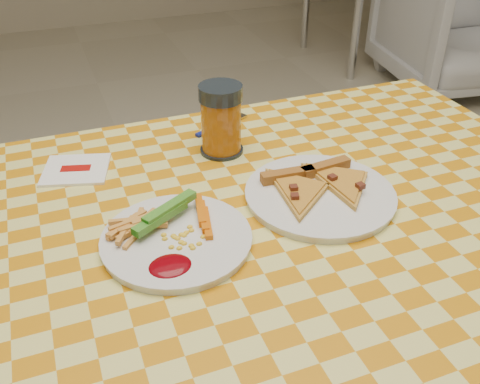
% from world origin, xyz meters
% --- Properties ---
extents(table, '(1.28, 0.88, 0.76)m').
position_xyz_m(table, '(0.00, 0.00, 0.68)').
color(table, silver).
rests_on(table, ground).
extents(plate_left, '(0.29, 0.29, 0.01)m').
position_xyz_m(plate_left, '(-0.15, -0.02, 0.76)').
color(plate_left, white).
rests_on(plate_left, table).
extents(plate_right, '(0.35, 0.35, 0.01)m').
position_xyz_m(plate_right, '(0.12, 0.01, 0.76)').
color(plate_right, white).
rests_on(plate_right, table).
extents(fries_veggies, '(0.20, 0.18, 0.04)m').
position_xyz_m(fries_veggies, '(-0.16, -0.01, 0.78)').
color(fries_veggies, '#E39B48').
rests_on(fries_veggies, plate_left).
extents(pizza_slices, '(0.23, 0.21, 0.02)m').
position_xyz_m(pizza_slices, '(0.12, 0.02, 0.78)').
color(pizza_slices, gold).
rests_on(pizza_slices, plate_right).
extents(drink_glass, '(0.09, 0.09, 0.15)m').
position_xyz_m(drink_glass, '(0.01, 0.24, 0.83)').
color(drink_glass, black).
rests_on(drink_glass, table).
extents(napkin, '(0.15, 0.14, 0.01)m').
position_xyz_m(napkin, '(-0.28, 0.27, 0.76)').
color(napkin, white).
rests_on(napkin, table).
extents(fork, '(0.14, 0.08, 0.01)m').
position_xyz_m(fork, '(0.05, 0.35, 0.76)').
color(fork, navy).
rests_on(fork, table).
extents(bg_chair, '(0.94, 0.90, 0.86)m').
position_xyz_m(bg_chair, '(2.10, 1.83, 0.43)').
color(bg_chair, brown).
rests_on(bg_chair, ground).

